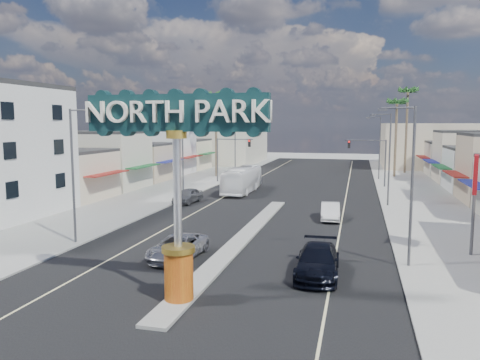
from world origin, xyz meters
The scene contains 26 objects.
ground centered at (0.00, 30.00, 0.00)m, with size 160.00×160.00×0.00m, color gray.
road centered at (0.00, 30.00, 0.01)m, with size 20.00×120.00×0.01m, color black.
median_island centered at (0.00, 14.00, 0.08)m, with size 1.30×30.00×0.16m, color gray.
sidewalk_left centered at (-14.00, 30.00, 0.06)m, with size 8.00×120.00×0.12m, color gray.
sidewalk_right centered at (14.00, 30.00, 0.06)m, with size 8.00×120.00×0.12m, color gray.
storefront_row_left centered at (-24.00, 43.00, 3.00)m, with size 12.00×42.00×6.00m, color beige.
backdrop_far_left centered at (-22.00, 75.00, 4.00)m, with size 20.00×20.00×8.00m, color #B7B29E.
backdrop_far_right centered at (22.00, 75.00, 4.00)m, with size 20.00×20.00×8.00m, color beige.
gateway_sign centered at (0.00, 1.98, 5.93)m, with size 8.20×1.50×9.15m.
traffic_signal_left centered at (-9.18, 43.99, 4.27)m, with size 5.09×0.45×6.00m.
traffic_signal_right centered at (9.18, 43.99, 4.27)m, with size 5.09×0.45×6.00m.
streetlight_l_near centered at (-10.43, 10.00, 5.07)m, with size 2.03×0.22×9.00m.
streetlight_l_mid centered at (-10.43, 30.00, 5.07)m, with size 2.03×0.22×9.00m.
streetlight_l_far centered at (-10.43, 52.00, 5.07)m, with size 2.03×0.22×9.00m.
streetlight_r_near centered at (10.43, 10.00, 5.07)m, with size 2.03×0.22×9.00m.
streetlight_r_mid centered at (10.43, 30.00, 5.07)m, with size 2.03×0.22×9.00m.
streetlight_r_far centered at (10.43, 52.00, 5.07)m, with size 2.03×0.22×9.00m.
palm_left_far centered at (-13.00, 50.00, 11.50)m, with size 2.60×2.60×13.10m.
palm_right_mid centered at (13.00, 56.00, 10.60)m, with size 2.60×2.60×12.10m.
palm_right_far centered at (15.00, 62.00, 12.39)m, with size 2.60×2.60×14.10m.
suv_left centered at (-2.64, 8.48, 0.71)m, with size 2.35×5.10×1.42m, color #B4B4B9.
suv_right centered at (5.75, 7.33, 0.79)m, with size 2.22×5.45×1.58m, color black.
car_parked_left centered at (-9.00, 27.10, 0.74)m, with size 1.76×4.37×1.49m, color #5D5E62.
car_parked_right centered at (5.54, 22.25, 0.71)m, with size 1.51×4.34×1.43m, color silver.
city_bus centered at (-5.41, 35.63, 1.48)m, with size 2.49×10.66×2.97m, color white.
bank_pylon_sign centered at (14.48, 13.18, 4.71)m, with size 0.66×1.90×6.08m.
Camera 1 is at (7.67, -17.05, 8.08)m, focal length 35.00 mm.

